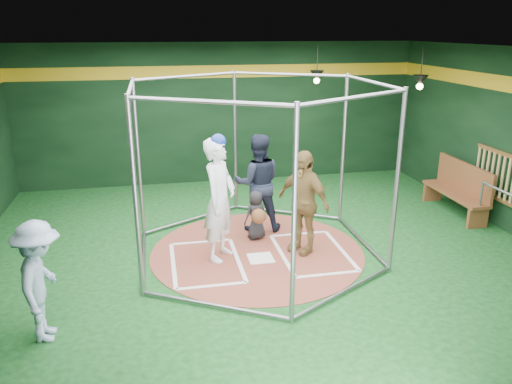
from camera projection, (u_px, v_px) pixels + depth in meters
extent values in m
cube|color=#0D3A12|center=(257.00, 252.00, 8.95)|extent=(10.00, 9.00, 0.02)
cube|color=black|center=(257.00, 49.00, 7.85)|extent=(10.00, 9.00, 0.02)
cube|color=black|center=(221.00, 114.00, 12.58)|extent=(10.00, 0.10, 3.50)
cube|color=black|center=(366.00, 286.00, 4.21)|extent=(10.00, 0.10, 3.50)
cube|color=gold|center=(220.00, 72.00, 12.22)|extent=(10.00, 0.01, 0.30)
cylinder|color=brown|center=(257.00, 252.00, 8.94)|extent=(3.80, 3.80, 0.01)
cube|color=white|center=(261.00, 258.00, 8.66)|extent=(0.43, 0.43, 0.01)
cube|color=white|center=(201.00, 242.00, 9.32)|extent=(1.10, 0.07, 0.01)
cube|color=white|center=(212.00, 286.00, 7.74)|extent=(1.10, 0.07, 0.01)
cube|color=white|center=(173.00, 265.00, 8.42)|extent=(0.07, 1.70, 0.01)
cube|color=white|center=(237.00, 259.00, 8.63)|extent=(0.07, 1.70, 0.01)
cube|color=white|center=(299.00, 234.00, 9.68)|extent=(1.10, 0.07, 0.01)
cube|color=white|center=(328.00, 274.00, 8.10)|extent=(1.10, 0.07, 0.01)
cube|color=white|center=(282.00, 255.00, 8.79)|extent=(0.07, 1.70, 0.01)
cube|color=white|center=(341.00, 250.00, 9.00)|extent=(0.07, 1.70, 0.01)
cylinder|color=gray|center=(343.00, 150.00, 9.93)|extent=(0.07, 0.07, 3.00)
cylinder|color=gray|center=(235.00, 142.00, 10.61)|extent=(0.07, 0.07, 3.00)
cylinder|color=gray|center=(139.00, 161.00, 9.16)|extent=(0.07, 0.07, 3.00)
cylinder|color=gray|center=(136.00, 201.00, 7.02)|extent=(0.07, 0.07, 3.00)
cylinder|color=gray|center=(294.00, 220.00, 6.34)|extent=(0.07, 0.07, 3.00)
cylinder|color=gray|center=(397.00, 184.00, 7.79)|extent=(0.07, 0.07, 3.00)
cylinder|color=gray|center=(289.00, 74.00, 9.81)|extent=(2.02, 1.20, 0.06)
cylinder|color=gray|center=(286.00, 212.00, 10.73)|extent=(2.02, 1.20, 0.06)
cylinder|color=gray|center=(187.00, 76.00, 9.43)|extent=(2.02, 1.20, 0.06)
cylinder|color=gray|center=(193.00, 219.00, 10.34)|extent=(2.02, 1.20, 0.06)
cylinder|color=gray|center=(130.00, 88.00, 7.64)|extent=(0.06, 2.30, 0.06)
cylinder|color=gray|center=(144.00, 259.00, 8.55)|extent=(0.06, 2.30, 0.06)
cylinder|color=gray|center=(207.00, 102.00, 6.23)|extent=(2.02, 1.20, 0.06)
cylinder|color=gray|center=(214.00, 305.00, 7.14)|extent=(2.02, 1.20, 0.06)
cylinder|color=gray|center=(357.00, 97.00, 6.61)|extent=(2.02, 1.20, 0.06)
cylinder|color=gray|center=(345.00, 291.00, 7.52)|extent=(2.02, 1.20, 0.06)
cylinder|color=gray|center=(373.00, 82.00, 8.40)|extent=(0.06, 2.30, 0.06)
cylinder|color=gray|center=(361.00, 240.00, 9.31)|extent=(0.06, 2.30, 0.06)
cube|color=brown|center=(499.00, 152.00, 9.79)|extent=(0.05, 1.25, 0.08)
cube|color=brown|center=(492.00, 195.00, 10.08)|extent=(0.05, 1.25, 0.08)
cylinder|color=tan|center=(508.00, 180.00, 9.57)|extent=(0.06, 0.06, 0.85)
cylinder|color=tan|center=(502.00, 177.00, 9.71)|extent=(0.06, 0.06, 0.85)
cylinder|color=tan|center=(497.00, 175.00, 9.86)|extent=(0.06, 0.06, 0.85)
cylinder|color=tan|center=(492.00, 173.00, 10.00)|extent=(0.06, 0.06, 0.85)
cylinder|color=tan|center=(487.00, 171.00, 10.15)|extent=(0.06, 0.06, 0.85)
cylinder|color=tan|center=(482.00, 169.00, 10.30)|extent=(0.06, 0.06, 0.85)
cylinder|color=tan|center=(478.00, 167.00, 10.44)|extent=(0.06, 0.06, 0.85)
cone|color=black|center=(317.00, 75.00, 11.85)|extent=(0.34, 0.34, 0.22)
sphere|color=#FFD899|center=(317.00, 81.00, 11.89)|extent=(0.14, 0.14, 0.14)
cylinder|color=black|center=(317.00, 60.00, 11.74)|extent=(0.02, 0.02, 0.70)
cone|color=black|center=(420.00, 80.00, 10.71)|extent=(0.34, 0.34, 0.22)
sphere|color=#FFD899|center=(420.00, 86.00, 10.75)|extent=(0.14, 0.14, 0.14)
cylinder|color=black|center=(422.00, 63.00, 10.60)|extent=(0.02, 0.02, 0.70)
imported|color=white|center=(220.00, 200.00, 8.39)|extent=(0.83, 0.92, 2.12)
sphere|color=navy|center=(218.00, 142.00, 8.08)|extent=(0.26, 0.26, 0.26)
imported|color=#AF8B4B|center=(303.00, 202.00, 8.69)|extent=(0.98, 1.15, 1.85)
imported|color=black|center=(256.00, 215.00, 9.36)|extent=(0.54, 0.44, 0.94)
sphere|color=brown|center=(259.00, 216.00, 9.10)|extent=(0.28, 0.28, 0.28)
imported|color=black|center=(258.00, 183.00, 9.63)|extent=(1.00, 0.82, 1.92)
imported|color=#98AFC9|center=(41.00, 281.00, 6.25)|extent=(0.60, 1.04, 1.61)
cube|color=brown|center=(455.00, 194.00, 10.68)|extent=(0.45, 1.91, 0.06)
cube|color=brown|center=(464.00, 177.00, 10.60)|extent=(0.06, 1.91, 0.64)
cube|color=brown|center=(477.00, 218.00, 9.96)|extent=(0.43, 0.09, 0.43)
cube|color=brown|center=(432.00, 192.00, 11.54)|extent=(0.43, 0.09, 0.43)
cylinder|color=gray|center=(480.00, 205.00, 9.86)|extent=(0.05, 0.05, 0.98)
cylinder|color=gray|center=(502.00, 191.00, 9.21)|extent=(0.05, 1.09, 0.05)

